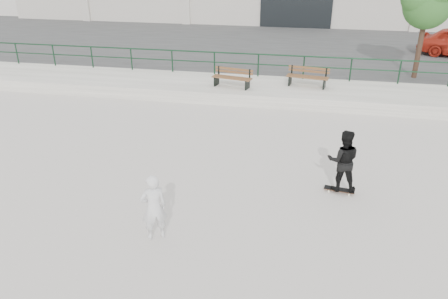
% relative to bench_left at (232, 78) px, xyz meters
% --- Properties ---
extents(ground, '(120.00, 120.00, 0.00)m').
position_rel_bench_left_xyz_m(ground, '(1.85, -9.03, -0.88)').
color(ground, beige).
rests_on(ground, ground).
extents(ledge, '(30.00, 3.00, 0.50)m').
position_rel_bench_left_xyz_m(ledge, '(1.85, 0.47, -0.63)').
color(ledge, '#AEAB9F').
rests_on(ledge, ground).
extents(parking_strip, '(60.00, 14.00, 0.50)m').
position_rel_bench_left_xyz_m(parking_strip, '(1.85, 8.97, -0.63)').
color(parking_strip, '#3B3B3B').
rests_on(parking_strip, ground).
extents(railing, '(28.00, 0.06, 1.03)m').
position_rel_bench_left_xyz_m(railing, '(1.85, 1.77, 0.36)').
color(railing, '#13351E').
rests_on(railing, ledge).
extents(bench_left, '(1.73, 0.82, 0.77)m').
position_rel_bench_left_xyz_m(bench_left, '(0.00, 0.00, 0.00)').
color(bench_left, brown).
rests_on(bench_left, ledge).
extents(bench_right, '(1.78, 0.77, 0.79)m').
position_rel_bench_left_xyz_m(bench_right, '(3.06, 0.69, 0.01)').
color(bench_right, brown).
rests_on(bench_right, ledge).
extents(skateboard, '(0.80, 0.31, 0.09)m').
position_rel_bench_left_xyz_m(skateboard, '(4.12, -7.07, -0.81)').
color(skateboard, black).
rests_on(skateboard, ground).
extents(standing_skater, '(0.81, 0.64, 1.66)m').
position_rel_bench_left_xyz_m(standing_skater, '(4.12, -7.07, 0.04)').
color(standing_skater, black).
rests_on(standing_skater, skateboard).
extents(seated_skater, '(0.68, 0.62, 1.56)m').
position_rel_bench_left_xyz_m(seated_skater, '(0.05, -9.86, -0.10)').
color(seated_skater, silver).
rests_on(seated_skater, ground).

